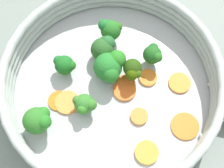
# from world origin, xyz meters

# --- Properties ---
(ground_plane) EXTENTS (4.00, 4.00, 0.00)m
(ground_plane) POSITION_xyz_m (0.00, 0.00, 0.00)
(ground_plane) COLOR gray
(skillet) EXTENTS (0.34, 0.34, 0.01)m
(skillet) POSITION_xyz_m (0.00, 0.00, 0.01)
(skillet) COLOR #B2B5B7
(skillet) RESTS_ON ground_plane
(skillet_rim_wall) EXTENTS (0.36, 0.36, 0.06)m
(skillet_rim_wall) POSITION_xyz_m (0.00, 0.00, 0.04)
(skillet_rim_wall) COLOR #AFBCB3
(skillet_rim_wall) RESTS_ON skillet
(skillet_rivet_left) EXTENTS (0.01, 0.01, 0.01)m
(skillet_rivet_left) POSITION_xyz_m (0.12, 0.11, 0.02)
(skillet_rivet_left) COLOR #B1B8BC
(skillet_rivet_left) RESTS_ON skillet
(skillet_rivet_right) EXTENTS (0.01, 0.01, 0.01)m
(skillet_rivet_right) POSITION_xyz_m (0.04, 0.16, 0.02)
(skillet_rivet_right) COLOR #B4B1B5
(skillet_rivet_right) RESTS_ON skillet
(carrot_slice_0) EXTENTS (0.04, 0.04, 0.00)m
(carrot_slice_0) POSITION_xyz_m (0.02, 0.11, 0.02)
(carrot_slice_0) COLOR orange
(carrot_slice_0) RESTS_ON skillet
(carrot_slice_1) EXTENTS (0.06, 0.06, 0.00)m
(carrot_slice_1) POSITION_xyz_m (0.10, 0.09, 0.02)
(carrot_slice_1) COLOR orange
(carrot_slice_1) RESTS_ON skillet
(carrot_slice_2) EXTENTS (0.03, 0.03, 0.01)m
(carrot_slice_2) POSITION_xyz_m (0.06, 0.03, 0.02)
(carrot_slice_2) COLOR orange
(carrot_slice_2) RESTS_ON skillet
(carrot_slice_3) EXTENTS (0.04, 0.04, 0.00)m
(carrot_slice_3) POSITION_xyz_m (-0.00, -0.09, 0.02)
(carrot_slice_3) COLOR orange
(carrot_slice_3) RESTS_ON skillet
(carrot_slice_4) EXTENTS (0.05, 0.05, 0.01)m
(carrot_slice_4) POSITION_xyz_m (0.01, 0.02, 0.02)
(carrot_slice_4) COLOR orange
(carrot_slice_4) RESTS_ON skillet
(carrot_slice_5) EXTENTS (0.04, 0.04, 0.00)m
(carrot_slice_5) POSITION_xyz_m (0.01, -0.08, 0.02)
(carrot_slice_5) COLOR orange
(carrot_slice_5) RESTS_ON skillet
(carrot_slice_6) EXTENTS (0.04, 0.04, 0.00)m
(carrot_slice_6) POSITION_xyz_m (-0.00, 0.06, 0.02)
(carrot_slice_6) COLOR orange
(carrot_slice_6) RESTS_ON skillet
(carrot_slice_7) EXTENTS (0.05, 0.05, 0.01)m
(carrot_slice_7) POSITION_xyz_m (0.12, 0.02, 0.02)
(carrot_slice_7) COLOR orange
(carrot_slice_7) RESTS_ON skillet
(carrot_slice_8) EXTENTS (0.04, 0.04, 0.00)m
(carrot_slice_8) POSITION_xyz_m (-0.00, 0.02, 0.02)
(carrot_slice_8) COLOR orange
(carrot_slice_8) RESTS_ON skillet
(broccoli_floret_0) EXTENTS (0.05, 0.05, 0.05)m
(broccoli_floret_0) POSITION_xyz_m (-0.02, 0.00, 0.04)
(broccoli_floret_0) COLOR #6B8A55
(broccoli_floret_0) RESTS_ON skillet
(broccoli_floret_1) EXTENTS (0.04, 0.04, 0.05)m
(broccoli_floret_1) POSITION_xyz_m (0.03, -0.13, 0.04)
(broccoli_floret_1) COLOR #6E9349
(broccoli_floret_1) RESTS_ON skillet
(broccoli_floret_2) EXTENTS (0.03, 0.04, 0.04)m
(broccoli_floret_2) POSITION_xyz_m (0.03, -0.05, 0.04)
(broccoli_floret_2) COLOR #84B467
(broccoli_floret_2) RESTS_ON skillet
(broccoli_floret_3) EXTENTS (0.04, 0.04, 0.05)m
(broccoli_floret_3) POSITION_xyz_m (-0.09, 0.02, 0.04)
(broccoli_floret_3) COLOR #739450
(broccoli_floret_3) RESTS_ON skillet
(broccoli_floret_4) EXTENTS (0.03, 0.04, 0.04)m
(broccoli_floret_4) POSITION_xyz_m (-0.05, -0.07, 0.04)
(broccoli_floret_4) COLOR #8DAF60
(broccoli_floret_4) RESTS_ON skillet
(broccoli_floret_5) EXTENTS (0.03, 0.03, 0.05)m
(broccoli_floret_5) POSITION_xyz_m (-0.01, 0.04, 0.04)
(broccoli_floret_5) COLOR #8EA966
(broccoli_floret_5) RESTS_ON skillet
(broccoli_floret_6) EXTENTS (0.04, 0.03, 0.04)m
(broccoli_floret_6) POSITION_xyz_m (-0.03, 0.08, 0.04)
(broccoli_floret_6) COLOR #8EAC62
(broccoli_floret_6) RESTS_ON skillet
(broccoli_floret_7) EXTENTS (0.04, 0.05, 0.04)m
(broccoli_floret_7) POSITION_xyz_m (-0.06, 0.00, 0.04)
(broccoli_floret_7) COLOR #6E9C5B
(broccoli_floret_7) RESTS_ON skillet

